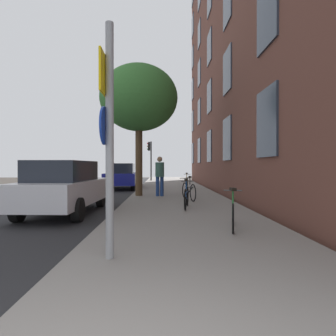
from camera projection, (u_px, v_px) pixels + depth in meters
ground_plane at (111, 192)px, 16.10m from camera, size 41.80×41.80×0.00m
road_asphalt at (73, 192)px, 16.06m from camera, size 7.00×38.00×0.01m
sidewalk at (174, 191)px, 16.17m from camera, size 4.20×38.00×0.12m
building_facade at (222, 12)px, 15.65m from camera, size 0.56×27.00×19.66m
sign_post at (108, 128)px, 4.23m from camera, size 0.16×0.60×3.46m
traffic_light at (150, 154)px, 26.82m from camera, size 0.43×0.24×3.63m
tree_near at (139, 99)px, 13.16m from camera, size 3.54×3.54×5.97m
bicycle_0 at (233, 213)px, 6.25m from camera, size 0.54×1.58×0.89m
bicycle_1 at (186, 197)px, 9.26m from camera, size 0.43×1.67×0.95m
bicycle_2 at (189, 191)px, 11.41m from camera, size 0.53×1.63×0.96m
bicycle_3 at (187, 182)px, 17.98m from camera, size 0.42×1.61×0.94m
pedestrian_0 at (160, 174)px, 12.97m from camera, size 0.44×0.44×1.78m
car_0 at (65, 187)px, 8.85m from camera, size 1.90×4.40×1.62m
car_1 at (122, 176)px, 18.43m from camera, size 2.08×4.35×1.62m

